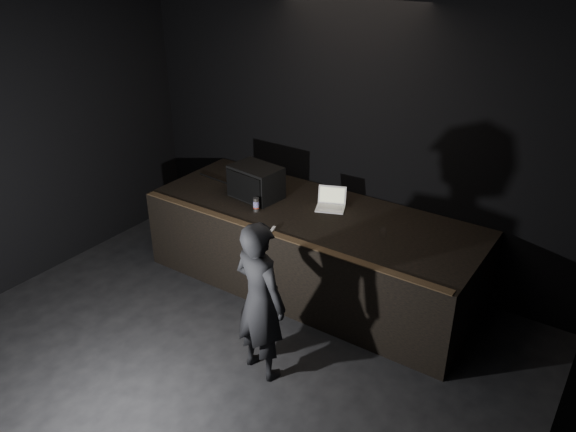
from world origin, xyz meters
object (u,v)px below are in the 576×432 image
at_px(laptop, 331,202).
at_px(person, 260,301).
at_px(beer_can, 256,205).
at_px(stage_riser, 312,248).
at_px(stage_monitor, 256,182).

distance_m(laptop, person, 1.86).
relative_size(laptop, beer_can, 2.51).
relative_size(stage_riser, laptop, 9.47).
height_order(stage_riser, beer_can, beer_can).
relative_size(stage_monitor, laptop, 1.53).
bearing_deg(beer_can, laptop, 41.34).
relative_size(laptop, person, 0.25).
bearing_deg(stage_monitor, person, -44.97).
height_order(stage_monitor, laptop, stage_monitor).
bearing_deg(stage_monitor, stage_riser, 10.39).
bearing_deg(person, beer_can, -41.04).
distance_m(stage_monitor, beer_can, 0.41).
distance_m(stage_monitor, person, 2.00).
height_order(laptop, beer_can, laptop).
bearing_deg(beer_can, stage_riser, 33.14).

